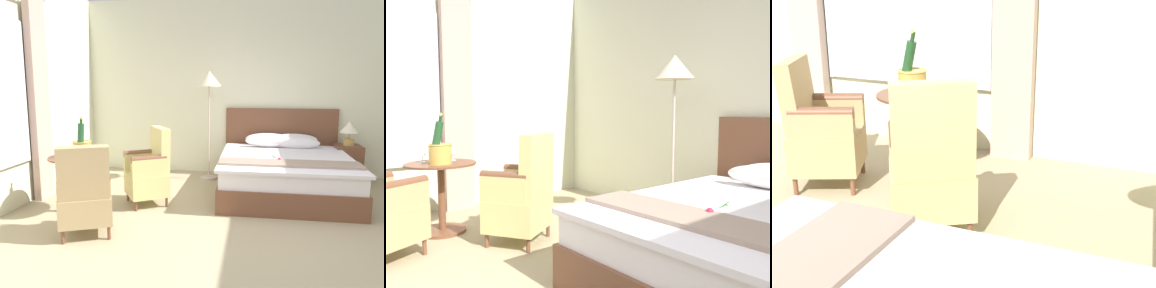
% 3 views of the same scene
% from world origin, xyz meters
% --- Properties ---
extents(bed, '(1.89, 2.28, 1.16)m').
position_xyz_m(bed, '(0.38, 1.93, 0.32)').
color(bed, brown).
rests_on(bed, ground).
extents(floor_lamp_brass, '(0.40, 0.40, 1.79)m').
position_xyz_m(floor_lamp_brass, '(-0.81, 2.49, 1.55)').
color(floor_lamp_brass, '#C0AFA0').
rests_on(floor_lamp_brass, ground).
extents(side_table_round, '(0.69, 0.69, 0.71)m').
position_xyz_m(side_table_round, '(-2.21, 0.58, 0.41)').
color(side_table_round, brown).
rests_on(side_table_round, ground).
extents(champagne_bucket, '(0.23, 0.23, 0.50)m').
position_xyz_m(champagne_bucket, '(-2.12, 0.55, 0.84)').
color(champagne_bucket, gold).
rests_on(champagne_bucket, side_table_round).
extents(wine_glass_near_bucket, '(0.07, 0.07, 0.14)m').
position_xyz_m(wine_glass_near_bucket, '(-2.31, 0.75, 0.81)').
color(wine_glass_near_bucket, white).
rests_on(wine_glass_near_bucket, side_table_round).
extents(wine_glass_near_edge, '(0.07, 0.07, 0.14)m').
position_xyz_m(wine_glass_near_edge, '(-2.35, 0.46, 0.81)').
color(wine_glass_near_edge, white).
rests_on(wine_glass_near_edge, side_table_round).
extents(armchair_by_window, '(0.70, 0.70, 1.02)m').
position_xyz_m(armchair_by_window, '(-1.43, 1.06, 0.45)').
color(armchair_by_window, brown).
rests_on(armchair_by_window, ground).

